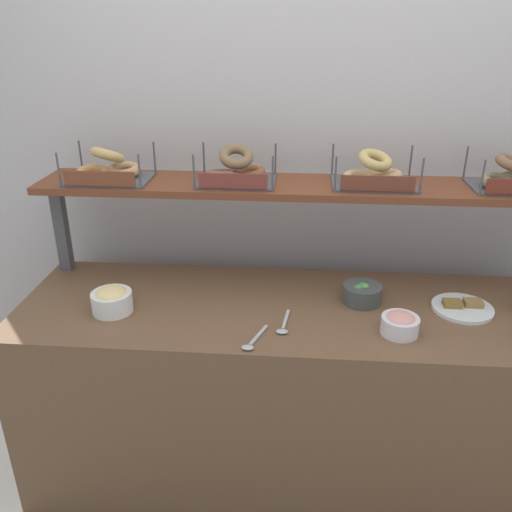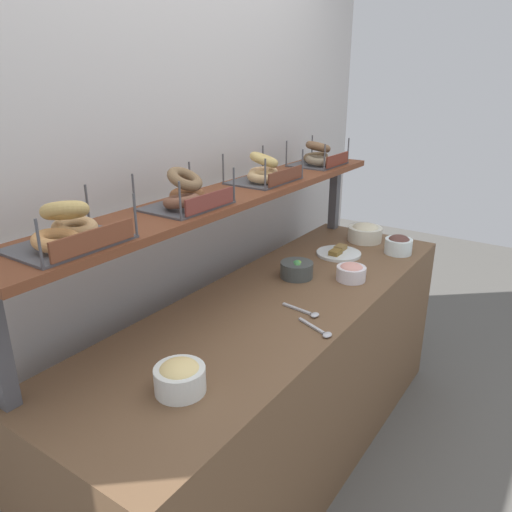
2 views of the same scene
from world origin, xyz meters
name	(u,v)px [view 1 (image 1 of 2)]	position (x,y,z in m)	size (l,w,h in m)	color
ground_plane	(293,467)	(0.00, 0.00, 0.00)	(8.00, 8.00, 0.00)	#595651
back_wall	(303,183)	(0.00, 0.55, 1.20)	(3.45, 0.06, 2.40)	beige
deli_counter	(296,393)	(0.00, 0.00, 0.42)	(2.25, 0.70, 0.85)	brown
shelf_riser_left	(62,228)	(-1.06, 0.27, 1.05)	(0.05, 0.05, 0.40)	#4C4C51
upper_shelf	(303,187)	(0.00, 0.27, 1.26)	(2.21, 0.32, 0.03)	brown
bowl_veggie_mix	(362,293)	(0.25, 0.06, 0.89)	(0.16, 0.16, 0.08)	#434948
bowl_lox_spread	(400,323)	(0.36, -0.17, 0.89)	(0.14, 0.14, 0.08)	white
bowl_egg_salad	(112,300)	(-0.73, -0.09, 0.90)	(0.16, 0.16, 0.10)	white
serving_plate_white	(462,307)	(0.64, 0.03, 0.86)	(0.24, 0.24, 0.04)	white
serving_spoon_near_plate	(284,326)	(-0.06, -0.16, 0.86)	(0.05, 0.18, 0.01)	#B7B7BC
serving_spoon_by_edge	(253,342)	(-0.16, -0.28, 0.86)	(0.08, 0.17, 0.01)	#B7B7BC
bagel_basket_sesame	(108,169)	(-0.81, 0.25, 1.33)	(0.34, 0.25, 0.15)	#4C4C51
bagel_basket_cinnamon_raisin	(236,171)	(-0.28, 0.26, 1.33)	(0.32, 0.25, 0.16)	#4C4C51
bagel_basket_plain	(374,174)	(0.28, 0.27, 1.32)	(0.34, 0.25, 0.14)	#4C4C51
bagel_basket_poppy	(510,177)	(0.82, 0.27, 1.33)	(0.30, 0.26, 0.14)	#4C4C51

